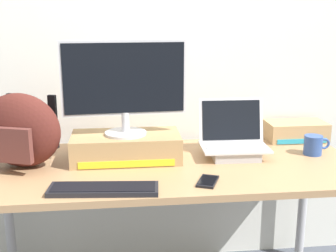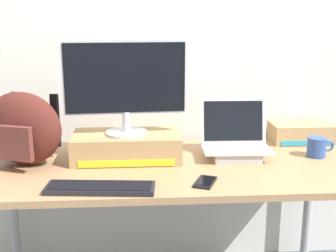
{
  "view_description": "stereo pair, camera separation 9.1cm",
  "coord_description": "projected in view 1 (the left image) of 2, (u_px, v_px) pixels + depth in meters",
  "views": [
    {
      "loc": [
        -0.22,
        -1.9,
        1.42
      ],
      "look_at": [
        0.0,
        0.0,
        0.92
      ],
      "focal_mm": 46.84,
      "sensor_mm": 36.0,
      "label": 1
    },
    {
      "loc": [
        -0.13,
        -1.91,
        1.42
      ],
      "look_at": [
        0.0,
        0.0,
        0.92
      ],
      "focal_mm": 46.84,
      "sensor_mm": 36.0,
      "label": 2
    }
  ],
  "objects": [
    {
      "name": "back_wall",
      "position": [
        158.0,
        35.0,
        2.35
      ],
      "size": [
        7.0,
        0.1,
        2.6
      ],
      "primitive_type": "cube",
      "color": "silver",
      "rests_on": "ground"
    },
    {
      "name": "desk",
      "position": [
        168.0,
        178.0,
        2.04
      ],
      "size": [
        1.76,
        0.77,
        0.74
      ],
      "color": "#A87F56",
      "rests_on": "ground"
    },
    {
      "name": "toner_box_yellow",
      "position": [
        126.0,
        147.0,
        2.07
      ],
      "size": [
        0.51,
        0.26,
        0.12
      ],
      "color": "#A88456",
      "rests_on": "desk"
    },
    {
      "name": "desktop_monitor",
      "position": [
        124.0,
        85.0,
        1.99
      ],
      "size": [
        0.57,
        0.19,
        0.44
      ],
      "rotation": [
        0.0,
        0.0,
        0.06
      ],
      "color": "silver",
      "rests_on": "toner_box_yellow"
    },
    {
      "name": "open_laptop",
      "position": [
        233.0,
        145.0,
        2.12
      ],
      "size": [
        0.33,
        0.23,
        0.27
      ],
      "rotation": [
        0.0,
        0.0,
        -0.03
      ],
      "color": "#ADADB2",
      "rests_on": "desk"
    },
    {
      "name": "external_keyboard",
      "position": [
        104.0,
        189.0,
        1.7
      ],
      "size": [
        0.44,
        0.16,
        0.02
      ],
      "rotation": [
        0.0,
        0.0,
        -0.1
      ],
      "color": "black",
      "rests_on": "desk"
    },
    {
      "name": "messenger_backpack",
      "position": [
        20.0,
        131.0,
        1.95
      ],
      "size": [
        0.42,
        0.32,
        0.34
      ],
      "rotation": [
        0.0,
        0.0,
        -0.33
      ],
      "color": "#4C1E19",
      "rests_on": "desk"
    },
    {
      "name": "coffee_mug",
      "position": [
        314.0,
        145.0,
        2.14
      ],
      "size": [
        0.13,
        0.09,
        0.1
      ],
      "color": "#2D4C93",
      "rests_on": "desk"
    },
    {
      "name": "cell_phone",
      "position": [
        208.0,
        181.0,
        1.8
      ],
      "size": [
        0.12,
        0.15,
        0.01
      ],
      "rotation": [
        0.0,
        0.0,
        -0.41
      ],
      "color": "black",
      "rests_on": "desk"
    },
    {
      "name": "plush_toy",
      "position": [
        37.0,
        140.0,
        2.19
      ],
      "size": [
        0.12,
        0.12,
        0.12
      ],
      "color": "#CC7099",
      "rests_on": "desk"
    },
    {
      "name": "toner_box_cyan",
      "position": [
        296.0,
        131.0,
        2.39
      ],
      "size": [
        0.32,
        0.18,
        0.1
      ],
      "color": "tan",
      "rests_on": "desk"
    }
  ]
}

